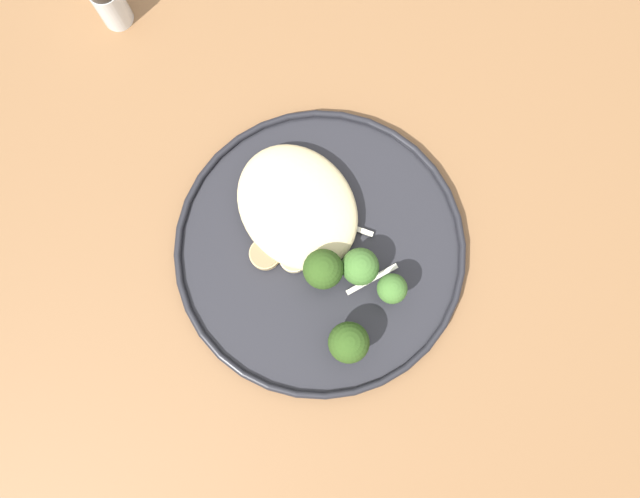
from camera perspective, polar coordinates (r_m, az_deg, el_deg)
ground at (r=1.40m, az=-0.36°, el=-6.07°), size 6.00×6.00×0.00m
wooden_dining_table at (r=0.74m, az=-0.69°, el=-3.63°), size 1.40×1.00×0.74m
dinner_plate at (r=0.66m, az=0.00°, el=-0.15°), size 0.29×0.29×0.02m
noodle_bed at (r=0.65m, az=-1.97°, el=3.69°), size 0.13×0.11×0.03m
seared_scallop_center_golden at (r=0.64m, az=-2.41°, el=-0.86°), size 0.03×0.03×0.01m
seared_scallop_tilted_round at (r=0.66m, az=-4.88°, el=4.27°), size 0.03×0.03×0.01m
seared_scallop_front_small at (r=0.65m, az=1.43°, el=1.13°), size 0.03×0.03×0.02m
seared_scallop_half_hidden at (r=0.65m, az=-4.77°, el=-0.45°), size 0.03×0.03×0.01m
seared_scallop_right_edge at (r=0.65m, az=-0.21°, el=2.59°), size 0.03×0.03×0.02m
seared_scallop_rear_pale at (r=0.66m, az=0.10°, el=5.85°), size 0.03×0.03×0.01m
broccoli_floret_beside_noodles at (r=0.61m, az=0.53°, el=-2.12°), size 0.04×0.04×0.06m
broccoli_floret_near_rim at (r=0.62m, az=6.25°, el=-3.45°), size 0.03×0.03×0.05m
broccoli_floret_split_head at (r=0.62m, az=2.50°, el=-8.09°), size 0.04×0.04×0.05m
broccoli_floret_front_edge at (r=0.62m, az=3.49°, el=-1.55°), size 0.04×0.04×0.05m
onion_sliver_short_strip at (r=0.65m, az=3.08°, el=1.78°), size 0.03×0.03×0.00m
onion_sliver_pale_crescent at (r=0.65m, az=4.52°, el=-2.63°), size 0.01×0.06×0.00m
pepper_shaker at (r=0.75m, az=-17.64°, el=19.82°), size 0.03×0.03×0.07m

